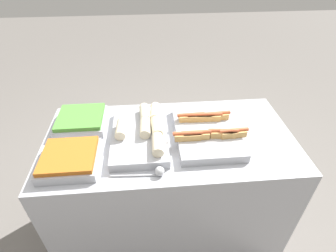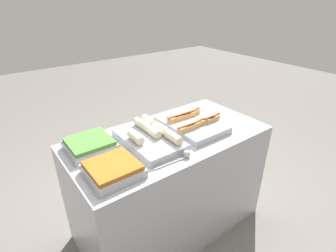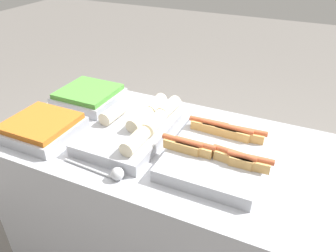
# 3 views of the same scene
# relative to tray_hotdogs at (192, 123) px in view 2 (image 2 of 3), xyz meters

# --- Properties ---
(ground_plane) EXTENTS (12.00, 12.00, 0.00)m
(ground_plane) POSITION_rel_tray_hotdogs_xyz_m (-0.21, -0.00, -0.89)
(ground_plane) COLOR slate
(counter) EXTENTS (1.42, 0.72, 0.85)m
(counter) POSITION_rel_tray_hotdogs_xyz_m (-0.21, -0.00, -0.46)
(counter) COLOR #A8AAB2
(counter) RESTS_ON ground_plane
(tray_hotdogs) EXTENTS (0.41, 0.49, 0.10)m
(tray_hotdogs) POSITION_rel_tray_hotdogs_xyz_m (0.00, 0.00, 0.00)
(tray_hotdogs) COLOR #A8AAB2
(tray_hotdogs) RESTS_ON counter
(tray_wraps) EXTENTS (0.30, 0.49, 0.11)m
(tray_wraps) POSITION_rel_tray_hotdogs_xyz_m (-0.37, 0.01, 0.00)
(tray_wraps) COLOR #A8AAB2
(tray_wraps) RESTS_ON counter
(tray_side_front) EXTENTS (0.28, 0.27, 0.07)m
(tray_side_front) POSITION_rel_tray_hotdogs_xyz_m (-0.72, -0.17, 0.00)
(tray_side_front) COLOR #A8AAB2
(tray_side_front) RESTS_ON counter
(tray_side_back) EXTENTS (0.28, 0.27, 0.07)m
(tray_side_back) POSITION_rel_tray_hotdogs_xyz_m (-0.72, 0.16, 0.00)
(tray_side_back) COLOR #A8AAB2
(tray_side_back) RESTS_ON counter
(serving_spoon_near) EXTENTS (0.26, 0.05, 0.05)m
(serving_spoon_near) POSITION_rel_tray_hotdogs_xyz_m (-0.31, -0.28, -0.02)
(serving_spoon_near) COLOR #B2B5BA
(serving_spoon_near) RESTS_ON counter
(serving_spoon_far) EXTENTS (0.25, 0.05, 0.05)m
(serving_spoon_far) POSITION_rel_tray_hotdogs_xyz_m (-0.31, 0.28, -0.01)
(serving_spoon_far) COLOR #B2B5BA
(serving_spoon_far) RESTS_ON counter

